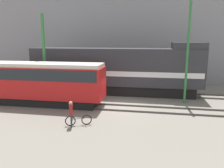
# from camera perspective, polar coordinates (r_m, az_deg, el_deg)

# --- Properties ---
(ground_plane) EXTENTS (120.00, 120.00, 0.00)m
(ground_plane) POSITION_cam_1_polar(r_m,az_deg,el_deg) (18.38, 2.71, -5.89)
(ground_plane) COLOR slate
(track_near) EXTENTS (60.00, 1.50, 0.14)m
(track_near) POSITION_cam_1_polar(r_m,az_deg,el_deg) (17.84, 2.48, -6.19)
(track_near) COLOR #47423D
(track_near) RESTS_ON ground
(track_far) EXTENTS (60.00, 1.51, 0.14)m
(track_far) POSITION_cam_1_polar(r_m,az_deg,el_deg) (22.71, 4.22, -2.34)
(track_far) COLOR #47423D
(track_far) RESTS_ON ground
(building_backdrop) EXTENTS (44.47, 6.00, 14.07)m
(building_backdrop) POSITION_cam_1_polar(r_m,az_deg,el_deg) (31.32, 6.26, 14.26)
(building_backdrop) COLOR gray
(building_backdrop) RESTS_ON ground
(freight_locomotive) EXTENTS (17.17, 3.04, 5.24)m
(freight_locomotive) POSITION_cam_1_polar(r_m,az_deg,el_deg) (22.42, 1.11, 3.70)
(freight_locomotive) COLOR black
(freight_locomotive) RESTS_ON ground
(streetcar) EXTENTS (10.10, 2.54, 3.59)m
(streetcar) POSITION_cam_1_polar(r_m,az_deg,el_deg) (19.33, -17.13, 0.74)
(streetcar) COLOR black
(streetcar) RESTS_ON ground
(bicycle) EXTENTS (1.63, 0.76, 0.75)m
(bicycle) POSITION_cam_1_polar(r_m,az_deg,el_deg) (14.54, -8.73, -9.35)
(bicycle) COLOR black
(bicycle) RESTS_ON ground
(person) EXTENTS (0.34, 0.42, 1.70)m
(person) POSITION_cam_1_polar(r_m,az_deg,el_deg) (14.17, -10.67, -7.05)
(person) COLOR #333333
(person) RESTS_ON ground
(utility_pole_left) EXTENTS (0.29, 0.29, 7.88)m
(utility_pole_left) POSITION_cam_1_polar(r_m,az_deg,el_deg) (21.90, -17.26, 6.93)
(utility_pole_left) COLOR #2D7238
(utility_pole_left) RESTS_ON ground
(utility_pole_center) EXTENTS (0.20, 0.20, 8.59)m
(utility_pole_center) POSITION_cam_1_polar(r_m,az_deg,el_deg) (19.66, 19.10, 7.40)
(utility_pole_center) COLOR #2D7238
(utility_pole_center) RESTS_ON ground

